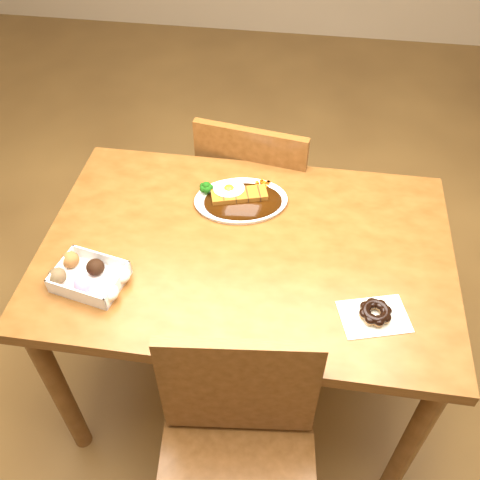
# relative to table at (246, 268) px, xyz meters

# --- Properties ---
(ground) EXTENTS (6.00, 6.00, 0.00)m
(ground) POSITION_rel_table_xyz_m (0.00, 0.00, -0.65)
(ground) COLOR brown
(ground) RESTS_ON ground
(table) EXTENTS (1.20, 0.80, 0.75)m
(table) POSITION_rel_table_xyz_m (0.00, 0.00, 0.00)
(table) COLOR #532F10
(table) RESTS_ON ground
(chair_far) EXTENTS (0.48, 0.48, 0.87)m
(chair_far) POSITION_rel_table_xyz_m (-0.03, 0.54, -0.17)
(chair_far) COLOR #532F10
(chair_far) RESTS_ON ground
(chair_near) EXTENTS (0.46, 0.46, 0.87)m
(chair_near) POSITION_rel_table_xyz_m (0.05, -0.54, -0.17)
(chair_near) COLOR #532F10
(chair_near) RESTS_ON ground
(katsu_curry_plate) EXTENTS (0.33, 0.26, 0.06)m
(katsu_curry_plate) POSITION_rel_table_xyz_m (-0.05, 0.19, 0.11)
(katsu_curry_plate) COLOR white
(katsu_curry_plate) RESTS_ON table
(donut_box) EXTENTS (0.22, 0.18, 0.05)m
(donut_box) POSITION_rel_table_xyz_m (-0.41, -0.20, 0.12)
(donut_box) COLOR white
(donut_box) RESTS_ON table
(pon_de_ring) EXTENTS (0.20, 0.17, 0.03)m
(pon_de_ring) POSITION_rel_table_xyz_m (0.36, -0.20, 0.12)
(pon_de_ring) COLOR silver
(pon_de_ring) RESTS_ON table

